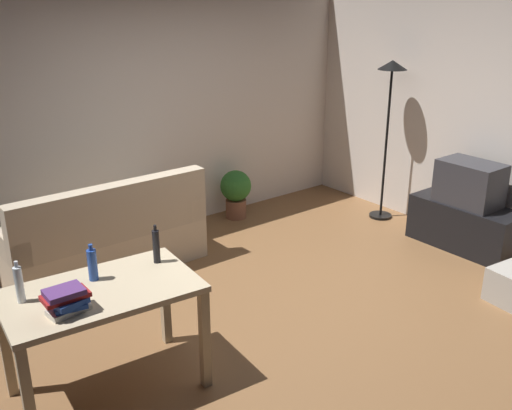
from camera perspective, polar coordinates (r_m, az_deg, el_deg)
ground_plane at (r=4.97m, az=2.69°, el=-10.09°), size 5.20×4.40×0.02m
wall_rear at (r=6.22m, az=-10.59°, el=9.33°), size 5.20×0.10×2.70m
wall_right at (r=6.41m, az=21.02°, el=8.66°), size 0.10×4.40×2.70m
couch at (r=5.64m, az=-14.78°, el=-3.31°), size 1.84×0.84×0.92m
tv_stand at (r=6.31m, az=19.84°, el=-1.94°), size 0.44×1.10×0.48m
tv at (r=6.17m, az=20.37°, el=2.03°), size 0.41×0.60×0.44m
torchiere_lamp at (r=6.60m, az=13.09°, el=10.34°), size 0.32×0.32×1.81m
desk at (r=3.84m, az=-14.96°, el=-9.44°), size 1.26×0.80×0.76m
potted_plant at (r=6.70m, az=-2.01°, el=1.42°), size 0.36×0.36×0.57m
bottle_clear at (r=3.73m, az=-22.34°, el=-7.25°), size 0.05×0.05×0.27m
bottle_blue at (r=3.86m, az=-15.85°, el=-5.66°), size 0.06×0.06×0.25m
bottle_dark at (r=4.00m, az=-9.83°, el=-4.01°), size 0.05×0.05×0.27m
book_stack at (r=3.54m, az=-18.15°, el=-8.93°), size 0.26×0.21×0.16m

